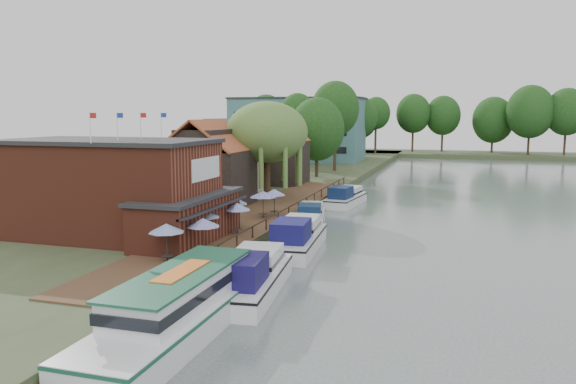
% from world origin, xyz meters
% --- Properties ---
extents(ground, '(260.00, 260.00, 0.00)m').
position_xyz_m(ground, '(0.00, 0.00, 0.00)').
color(ground, '#4D5957').
rests_on(ground, ground).
extents(land_bank, '(50.00, 140.00, 1.00)m').
position_xyz_m(land_bank, '(-30.00, 35.00, 0.50)').
color(land_bank, '#384728').
rests_on(land_bank, ground).
extents(quay_deck, '(6.00, 50.00, 0.10)m').
position_xyz_m(quay_deck, '(-8.00, 10.00, 1.05)').
color(quay_deck, '#47301E').
rests_on(quay_deck, land_bank).
extents(quay_rail, '(0.20, 49.00, 1.00)m').
position_xyz_m(quay_rail, '(-5.30, 10.50, 1.50)').
color(quay_rail, black).
rests_on(quay_rail, land_bank).
extents(pub, '(20.00, 11.00, 7.30)m').
position_xyz_m(pub, '(-14.00, -1.00, 4.65)').
color(pub, maroon).
rests_on(pub, land_bank).
extents(hotel_block, '(25.40, 12.40, 12.30)m').
position_xyz_m(hotel_block, '(-22.00, 70.00, 7.15)').
color(hotel_block, '#38666B').
rests_on(hotel_block, land_bank).
extents(cottage_a, '(8.60, 7.60, 8.50)m').
position_xyz_m(cottage_a, '(-15.00, 14.00, 5.25)').
color(cottage_a, black).
rests_on(cottage_a, land_bank).
extents(cottage_b, '(9.60, 8.60, 8.50)m').
position_xyz_m(cottage_b, '(-18.00, 24.00, 5.25)').
color(cottage_b, beige).
rests_on(cottage_b, land_bank).
extents(cottage_c, '(7.60, 7.60, 8.50)m').
position_xyz_m(cottage_c, '(-14.00, 33.00, 5.25)').
color(cottage_c, black).
rests_on(cottage_c, land_bank).
extents(willow, '(8.60, 8.60, 10.43)m').
position_xyz_m(willow, '(-10.50, 19.00, 6.21)').
color(willow, '#476B2D').
rests_on(willow, land_bank).
extents(umbrella_0, '(2.23, 2.23, 2.38)m').
position_xyz_m(umbrella_0, '(-7.97, -6.74, 2.29)').
color(umbrella_0, '#1B4695').
rests_on(umbrella_0, quay_deck).
extents(umbrella_1, '(2.20, 2.20, 2.38)m').
position_xyz_m(umbrella_1, '(-6.60, -4.46, 2.29)').
color(umbrella_1, navy).
rests_on(umbrella_1, quay_deck).
extents(umbrella_2, '(2.32, 2.32, 2.38)m').
position_xyz_m(umbrella_2, '(-8.00, -1.46, 2.29)').
color(umbrella_2, navy).
rests_on(umbrella_2, quay_deck).
extents(umbrella_3, '(2.09, 2.09, 2.38)m').
position_xyz_m(umbrella_3, '(-6.91, 1.97, 2.29)').
color(umbrella_3, '#1C369C').
rests_on(umbrella_3, quay_deck).
extents(umbrella_4, '(2.09, 2.09, 2.38)m').
position_xyz_m(umbrella_4, '(-8.13, 4.50, 2.29)').
color(umbrella_4, navy).
rests_on(umbrella_4, quay_deck).
extents(umbrella_5, '(2.40, 2.40, 2.38)m').
position_xyz_m(umbrella_5, '(-7.24, 8.71, 2.29)').
color(umbrella_5, navy).
rests_on(umbrella_5, quay_deck).
extents(umbrella_6, '(2.04, 2.04, 2.38)m').
position_xyz_m(umbrella_6, '(-6.71, 10.17, 2.29)').
color(umbrella_6, navy).
rests_on(umbrella_6, quay_deck).
extents(cruiser_0, '(4.71, 11.11, 2.65)m').
position_xyz_m(cruiser_0, '(-2.05, -7.92, 1.32)').
color(cruiser_0, white).
rests_on(cruiser_0, ground).
extents(cruiser_1, '(4.40, 11.00, 2.64)m').
position_xyz_m(cruiser_1, '(-2.41, 2.62, 1.32)').
color(cruiser_1, silver).
rests_on(cruiser_1, ground).
extents(cruiser_2, '(4.65, 9.33, 2.13)m').
position_xyz_m(cruiser_2, '(-3.94, 12.39, 1.06)').
color(cruiser_2, silver).
rests_on(cruiser_2, ground).
extents(cruiser_3, '(4.03, 9.71, 2.27)m').
position_xyz_m(cruiser_3, '(-3.11, 24.39, 1.14)').
color(cruiser_3, white).
rests_on(cruiser_3, ground).
extents(tour_boat, '(3.90, 13.58, 2.96)m').
position_xyz_m(tour_boat, '(-3.09, -14.64, 1.48)').
color(tour_boat, silver).
rests_on(tour_boat, ground).
extents(swan, '(0.44, 0.44, 0.44)m').
position_xyz_m(swan, '(-4.22, -11.63, 0.22)').
color(swan, white).
rests_on(swan, ground).
extents(bank_tree_0, '(7.93, 7.93, 11.45)m').
position_xyz_m(bank_tree_0, '(-11.01, 42.16, 6.72)').
color(bank_tree_0, '#143811').
rests_on(bank_tree_0, land_bank).
extents(bank_tree_1, '(7.61, 7.61, 14.30)m').
position_xyz_m(bank_tree_1, '(-10.42, 51.55, 8.15)').
color(bank_tree_1, '#143811').
rests_on(bank_tree_1, land_bank).
extents(bank_tree_2, '(6.27, 6.27, 12.75)m').
position_xyz_m(bank_tree_2, '(-18.93, 59.28, 7.38)').
color(bank_tree_2, '#143811').
rests_on(bank_tree_2, land_bank).
extents(bank_tree_3, '(7.16, 7.16, 12.59)m').
position_xyz_m(bank_tree_3, '(-10.99, 77.51, 7.29)').
color(bank_tree_3, '#143811').
rests_on(bank_tree_3, land_bank).
extents(bank_tree_4, '(7.86, 7.86, 13.69)m').
position_xyz_m(bank_tree_4, '(-18.77, 87.29, 7.84)').
color(bank_tree_4, '#143811').
rests_on(bank_tree_4, land_bank).
extents(bank_tree_5, '(6.49, 6.49, 12.98)m').
position_xyz_m(bank_tree_5, '(-10.16, 93.69, 7.49)').
color(bank_tree_5, '#143811').
rests_on(bank_tree_5, land_bank).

